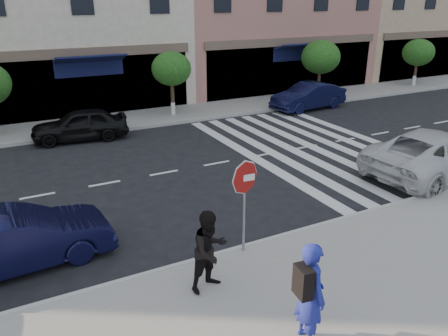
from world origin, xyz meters
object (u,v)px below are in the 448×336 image
at_px(stop_sign, 245,186).
at_px(car_far_mid, 80,125).
at_px(photographer, 310,294).
at_px(car_far_right, 308,96).
at_px(walker, 210,251).
at_px(car_near_mid, 18,240).
at_px(car_near_right, 437,153).

height_order(stop_sign, car_far_mid, stop_sign).
distance_m(photographer, car_far_mid, 13.73).
bearing_deg(car_far_mid, car_far_right, 96.74).
distance_m(photographer, car_far_right, 17.26).
relative_size(photographer, walker, 1.12).
height_order(photographer, car_near_mid, photographer).
height_order(stop_sign, car_near_mid, stop_sign).
height_order(walker, car_far_mid, walker).
distance_m(stop_sign, photographer, 3.02).
bearing_deg(car_near_right, photographer, 110.33).
distance_m(stop_sign, car_near_right, 8.33).
distance_m(walker, car_near_mid, 4.31).
bearing_deg(walker, stop_sign, 19.44).
height_order(car_near_mid, car_far_right, car_far_right).
xyz_separation_m(photographer, car_near_right, (8.59, 4.31, -0.33)).
height_order(stop_sign, car_far_right, stop_sign).
xyz_separation_m(photographer, car_near_mid, (-4.09, 4.82, -0.43)).
bearing_deg(car_near_right, car_far_mid, 39.88).
bearing_deg(photographer, stop_sign, -1.66).
height_order(photographer, walker, photographer).
xyz_separation_m(car_near_mid, car_far_mid, (2.92, 8.85, -0.00)).
bearing_deg(stop_sign, car_near_right, 14.81).
xyz_separation_m(car_near_right, car_far_right, (1.96, 9.35, -0.06)).
relative_size(car_far_mid, car_far_right, 0.91).
height_order(stop_sign, car_near_right, stop_sign).
bearing_deg(stop_sign, photographer, -93.74).
xyz_separation_m(stop_sign, car_far_right, (10.10, 10.75, -1.07)).
height_order(car_near_right, car_far_mid, car_near_right).
xyz_separation_m(stop_sign, car_far_mid, (-1.61, 10.77, -1.11)).
height_order(car_near_mid, car_far_mid, car_near_mid).
xyz_separation_m(photographer, car_far_right, (10.55, 13.66, -0.39)).
bearing_deg(car_far_right, photographer, -43.65).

